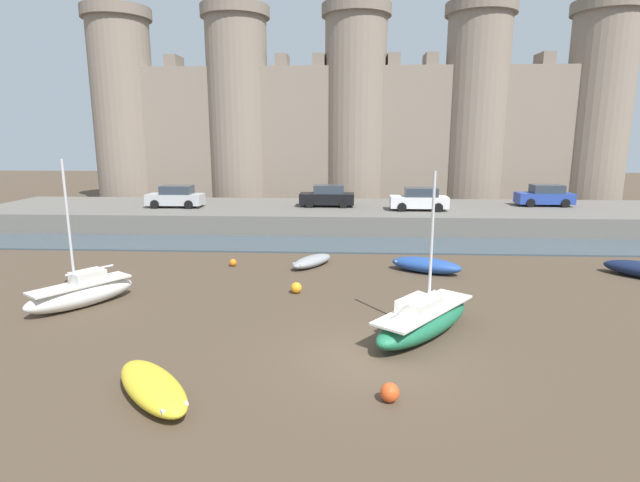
{
  "coord_description": "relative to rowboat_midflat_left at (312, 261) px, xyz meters",
  "views": [
    {
      "loc": [
        -0.84,
        -14.27,
        6.71
      ],
      "look_at": [
        -1.85,
        5.5,
        2.5
      ],
      "focal_mm": 28.0,
      "sensor_mm": 36.0,
      "label": 1
    }
  ],
  "objects": [
    {
      "name": "mooring_buoy_off_centre",
      "position": [
        2.89,
        -13.35,
        -0.05
      ],
      "size": [
        0.5,
        0.5,
        0.5
      ],
      "primitive_type": "sphere",
      "color": "#E04C1E",
      "rests_on": "ground"
    },
    {
      "name": "water_channel",
      "position": [
        2.53,
        5.16,
        -0.25
      ],
      "size": [
        80.0,
        4.5,
        0.1
      ],
      "primitive_type": "cube",
      "color": "#3D4C56",
      "rests_on": "ground"
    },
    {
      "name": "rowboat_midflat_right",
      "position": [
        -3.23,
        -13.54,
        0.05
      ],
      "size": [
        3.2,
        3.41,
        0.67
      ],
      "color": "yellow",
      "rests_on": "ground"
    },
    {
      "name": "car_quay_centre_west",
      "position": [
        16.91,
        13.6,
        1.89
      ],
      "size": [
        4.12,
        1.91,
        1.62
      ],
      "color": "#263F99",
      "rests_on": "quay_road"
    },
    {
      "name": "castle",
      "position": [
        2.53,
        22.96,
        7.92
      ],
      "size": [
        50.38,
        6.29,
        21.14
      ],
      "color": "gray",
      "rests_on": "ground"
    },
    {
      "name": "quay_road",
      "position": [
        2.53,
        12.41,
        0.4
      ],
      "size": [
        56.09,
        10.0,
        1.41
      ],
      "primitive_type": "cube",
      "color": "#666059",
      "rests_on": "ground"
    },
    {
      "name": "sailboat_midflat_centre",
      "position": [
        4.4,
        -8.96,
        0.28
      ],
      "size": [
        4.47,
        5.1,
        5.58
      ],
      "color": "#1E6B47",
      "rests_on": "ground"
    },
    {
      "name": "rowboat_near_channel_right",
      "position": [
        5.75,
        -0.86,
        0.09
      ],
      "size": [
        3.71,
        2.6,
        0.75
      ],
      "color": "#234793",
      "rests_on": "ground"
    },
    {
      "name": "car_quay_west",
      "position": [
        -10.99,
        11.46,
        1.89
      ],
      "size": [
        4.12,
        1.91,
        1.62
      ],
      "color": "#B2B5B7",
      "rests_on": "quay_road"
    },
    {
      "name": "sailboat_foreground_centre",
      "position": [
        -8.76,
        -6.62,
        0.28
      ],
      "size": [
        3.49,
        4.27,
        5.84
      ],
      "color": "silver",
      "rests_on": "ground"
    },
    {
      "name": "car_quay_east",
      "position": [
        7.02,
        10.87,
        1.89
      ],
      "size": [
        4.12,
        1.91,
        1.62
      ],
      "color": "silver",
      "rests_on": "quay_road"
    },
    {
      "name": "ground_plane",
      "position": [
        2.53,
        -10.84,
        -0.3
      ],
      "size": [
        160.0,
        160.0,
        0.0
      ],
      "primitive_type": "plane",
      "color": "#4C3D2D"
    },
    {
      "name": "mooring_buoy_near_channel",
      "position": [
        -0.39,
        -4.51,
        -0.06
      ],
      "size": [
        0.48,
        0.48,
        0.48
      ],
      "primitive_type": "sphere",
      "color": "orange",
      "rests_on": "ground"
    },
    {
      "name": "car_quay_centre_east",
      "position": [
        0.35,
        12.45,
        1.89
      ],
      "size": [
        4.12,
        1.91,
        1.62
      ],
      "color": "black",
      "rests_on": "quay_road"
    },
    {
      "name": "mooring_buoy_mid_mud",
      "position": [
        -4.13,
        -0.15,
        -0.11
      ],
      "size": [
        0.39,
        0.39,
        0.39
      ],
      "primitive_type": "sphere",
      "color": "orange",
      "rests_on": "ground"
    },
    {
      "name": "rowboat_midflat_left",
      "position": [
        0.0,
        0.0,
        0.0
      ],
      "size": [
        2.44,
        2.96,
        0.58
      ],
      "color": "gray",
      "rests_on": "ground"
    }
  ]
}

